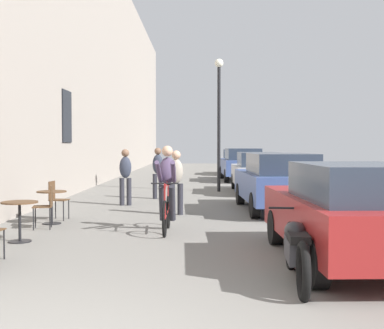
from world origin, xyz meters
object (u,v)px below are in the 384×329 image
Objects in this scene: cafe_chair_far_toward_wall at (56,197)px; pedestrian_near at (176,179)px; parked_car_fourth at (242,164)px; cafe_table_mid at (20,213)px; parked_car_nearest at (348,212)px; cafe_table_far at (52,200)px; parked_motorcycle at (296,250)px; parked_car_third at (258,172)px; parked_car_second at (278,181)px; cyclist_on_bicycle at (167,191)px; cafe_chair_far_toward_street at (46,204)px; pedestrian_far at (158,170)px; pedestrian_mid at (125,174)px; street_lamp at (219,108)px; parked_car_fifth at (236,161)px.

cafe_chair_far_toward_wall is 2.89m from pedestrian_near.
parked_car_fourth is at bearing 77.68° from pedestrian_near.
parked_car_nearest is at bearing -16.89° from cafe_table_mid.
cafe_table_far is 6.43m from parked_motorcycle.
pedestrian_near reaches higher than parked_car_third.
cafe_table_mid is 0.17× the size of parked_car_second.
cyclist_on_bicycle is 8.80m from parked_car_third.
cafe_chair_far_toward_street is 0.51× the size of cyclist_on_bicycle.
parked_car_second is (3.37, -3.01, -0.14)m from pedestrian_far.
parked_car_nearest is at bearing -59.28° from pedestrian_mid.
street_lamp is (1.39, 8.70, 2.30)m from cyclist_on_bicycle.
street_lamp reaches higher than cafe_chair_far_toward_wall.
cyclist_on_bicycle is at bearing -18.66° from cafe_table_far.
pedestrian_far is (1.83, 5.87, 0.40)m from cafe_chair_far_toward_street.
cafe_chair_far_toward_street is at bearing 88.25° from cafe_table_mid.
parked_car_fourth is (3.40, 8.40, -0.11)m from pedestrian_far.
cafe_table_mid is 7.55m from pedestrian_far.
cyclist_on_bicycle is 20.20m from parked_car_fifth.
pedestrian_far is at bearing 138.29° from parked_car_second.
pedestrian_far is 10.20m from parked_motorcycle.
pedestrian_near is 0.32× the size of street_lamp.
cafe_chair_far_toward_street is 0.20× the size of parked_car_fourth.
parked_car_third is 0.98× the size of parked_car_fifth.
parked_car_third is (5.38, 7.47, 0.24)m from cafe_table_far.
cafe_chair_far_toward_street is 0.21× the size of parked_car_second.
pedestrian_near is 0.97× the size of pedestrian_far.
cafe_chair_far_toward_street is 4.24m from pedestrian_mid.
parked_car_nearest is at bearing -62.45° from pedestrian_near.
parked_car_second is (2.62, 0.72, -0.11)m from pedestrian_near.
street_lamp is 6.22m from parked_car_second.
parked_car_nearest is at bearing -38.44° from cafe_chair_far_toward_wall.
parked_motorcycle is at bearing -134.39° from parked_car_nearest.
pedestrian_far reaches higher than parked_car_fifth.
parked_motorcycle is (-0.94, -12.12, -0.36)m from parked_car_third.
pedestrian_far is at bearing -128.21° from street_lamp.
parked_car_fourth is (1.34, 5.78, -2.29)m from street_lamp.
cafe_chair_far_toward_street is at bearing -114.64° from street_lamp.
pedestrian_near reaches higher than parked_car_fifth.
parked_car_nearest is at bearing -34.56° from cafe_table_far.
parked_car_fourth is at bearing 87.28° from parked_motorcycle.
pedestrian_near is at bearing -101.66° from street_lamp.
pedestrian_mid is (-1.54, 1.95, 0.01)m from pedestrian_near.
street_lamp reaches higher than pedestrian_far.
cyclist_on_bicycle reaches higher than parked_car_second.
pedestrian_far is 0.33× the size of street_lamp.
parked_car_fourth is at bearing 67.64° from pedestrian_mid.
cyclist_on_bicycle is at bearing -91.98° from pedestrian_near.
cafe_chair_far_toward_wall is 0.21× the size of parked_car_second.
parked_motorcycle is at bearing -92.34° from parked_car_fifth.
parked_car_third is 12.16m from parked_motorcycle.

